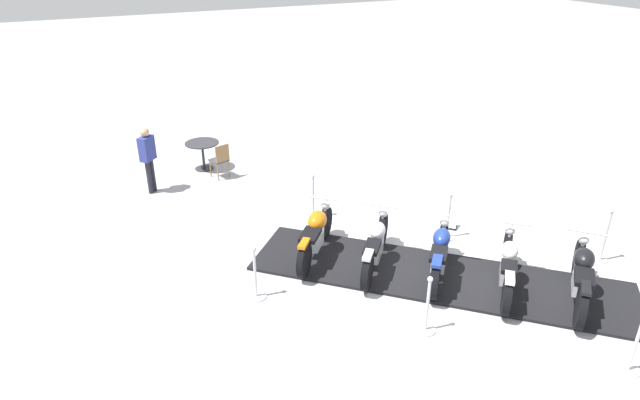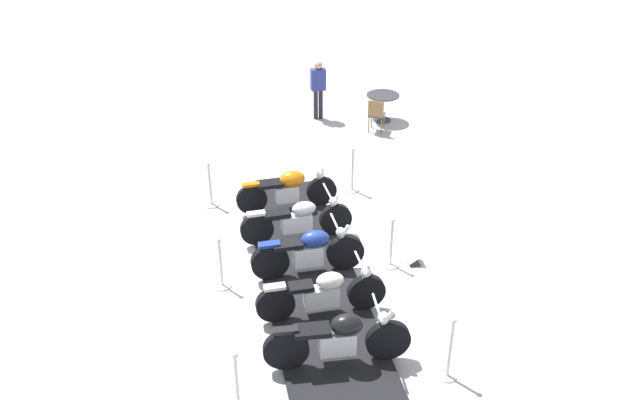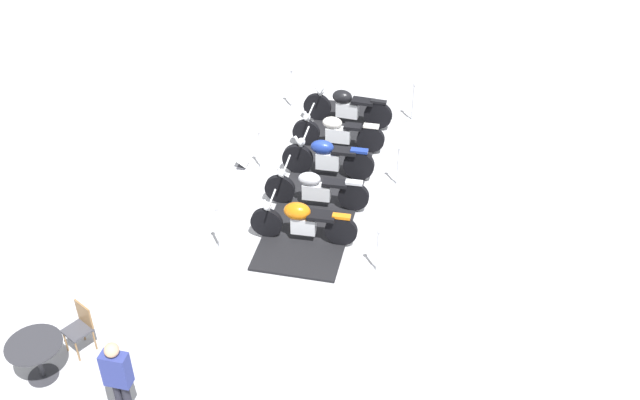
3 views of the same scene
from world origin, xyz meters
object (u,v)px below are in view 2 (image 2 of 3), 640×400
object	(u,v)px
motorcycle_chrome	(298,219)
stanchion_left_mid	(221,271)
stanchion_right_rear	(352,176)
cafe_table	(383,101)
cafe_chair_near_table	(376,113)
motorcycle_cream	(323,293)
motorcycle_black	(339,338)
stanchion_right_front	(450,356)
stanchion_left_front	(238,392)
motorcycle_navy	(309,252)
motorcycle_copper	(288,189)
bystander_person	(318,85)
stanchion_right_mid	(391,251)
info_placard	(413,259)
stanchion_left_rear	(211,193)

from	to	relation	value
motorcycle_chrome	stanchion_left_mid	world-z (taller)	stanchion_left_mid
stanchion_right_rear	cafe_table	bearing A→B (deg)	-159.44
stanchion_left_mid	cafe_chair_near_table	distance (m)	7.49
motorcycle_cream	motorcycle_black	bearing A→B (deg)	-90.96
stanchion_right_front	stanchion_left_front	bearing A→B (deg)	-43.73
motorcycle_navy	cafe_table	world-z (taller)	motorcycle_navy
motorcycle_navy	stanchion_right_front	distance (m)	3.34
motorcycle_navy	cafe_chair_near_table	distance (m)	6.64
stanchion_right_front	motorcycle_copper	bearing A→B (deg)	-117.57
motorcycle_copper	cafe_table	world-z (taller)	motorcycle_copper
stanchion_right_front	bystander_person	xyz separation A→B (m)	(-7.05, -7.26, 0.58)
motorcycle_chrome	cafe_table	bearing A→B (deg)	56.42
motorcycle_navy	motorcycle_black	bearing A→B (deg)	-90.98
motorcycle_copper	bystander_person	xyz separation A→B (m)	(-4.48, -2.34, 0.45)
stanchion_right_front	cafe_chair_near_table	world-z (taller)	stanchion_right_front
motorcycle_chrome	stanchion_left_mid	xyz separation A→B (m)	(1.98, -0.25, -0.17)
motorcycle_copper	motorcycle_chrome	bearing A→B (deg)	-92.41
stanchion_left_mid	cafe_table	bearing A→B (deg)	-170.29
motorcycle_black	stanchion_right_mid	bearing A→B (deg)	60.78
cafe_table	info_placard	bearing A→B (deg)	34.95
info_placard	stanchion_right_rear	bearing A→B (deg)	-171.29
stanchion_left_front	stanchion_right_front	size ratio (longest dim) A/B	0.95
motorcycle_black	stanchion_right_rear	distance (m)	5.56
motorcycle_copper	stanchion_right_front	distance (m)	5.55
motorcycle_copper	stanchion_left_mid	size ratio (longest dim) A/B	1.65
bystander_person	motorcycle_cream	bearing A→B (deg)	-10.15
cafe_table	motorcycle_black	bearing A→B (deg)	26.01
stanchion_right_front	motorcycle_black	bearing A→B (deg)	-64.13
motorcycle_black	motorcycle_chrome	xyz separation A→B (m)	(-2.47, -2.58, -0.05)
motorcycle_chrome	stanchion_right_front	bearing A→B (deg)	-71.73
motorcycle_cream	cafe_chair_near_table	world-z (taller)	motorcycle_cream
stanchion_right_rear	motorcycle_chrome	bearing A→B (deg)	4.99
cafe_table	cafe_chair_near_table	distance (m)	0.82
motorcycle_chrome	stanchion_left_mid	size ratio (longest dim) A/B	1.71
cafe_chair_near_table	stanchion_right_front	bearing A→B (deg)	-160.61
stanchion_right_mid	motorcycle_copper	bearing A→B (deg)	-100.71
cafe_chair_near_table	bystander_person	bearing A→B (deg)	75.58
cafe_chair_near_table	stanchion_left_front	bearing A→B (deg)	-178.79
info_placard	motorcycle_cream	bearing A→B (deg)	-59.37
stanchion_left_mid	cafe_table	xyz separation A→B (m)	(-8.19, -1.40, 0.26)
stanchion_right_front	stanchion_left_mid	distance (m)	4.32
motorcycle_navy	cafe_chair_near_table	size ratio (longest dim) A/B	1.77
motorcycle_cream	bystander_person	size ratio (longest dim) A/B	1.03
stanchion_left_front	stanchion_left_rear	bearing A→B (deg)	-133.73
stanchion_left_rear	motorcycle_navy	bearing A→B (deg)	74.70
stanchion_right_mid	cafe_chair_near_table	size ratio (longest dim) A/B	1.12
stanchion_left_mid	cafe_chair_near_table	bearing A→B (deg)	-171.19
motorcycle_copper	stanchion_left_mid	world-z (taller)	stanchion_left_mid
motorcycle_copper	stanchion_left_front	bearing A→B (deg)	-109.01
cafe_table	motorcycle_cream	bearing A→B (deg)	23.28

